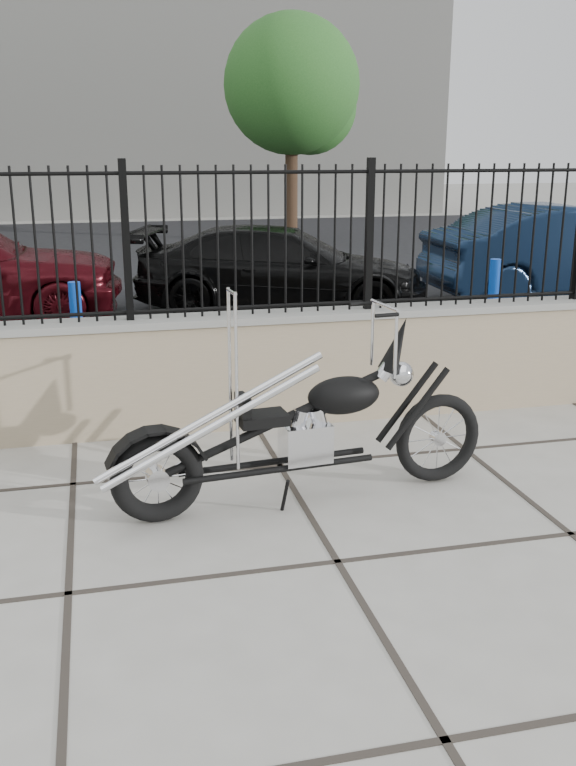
% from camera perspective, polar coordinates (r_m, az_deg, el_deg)
% --- Properties ---
extents(ground_plane, '(90.00, 90.00, 0.00)m').
position_cam_1_polar(ground_plane, '(4.78, 3.51, -12.46)').
color(ground_plane, '#99968E').
rests_on(ground_plane, ground).
extents(parking_lot, '(30.00, 30.00, 0.00)m').
position_cam_1_polar(parking_lot, '(16.70, -9.07, 8.21)').
color(parking_lot, black).
rests_on(parking_lot, ground).
extents(retaining_wall, '(14.00, 0.36, 0.96)m').
position_cam_1_polar(retaining_wall, '(6.86, -2.45, 0.95)').
color(retaining_wall, gray).
rests_on(retaining_wall, ground_plane).
extents(iron_fence, '(14.00, 0.08, 1.20)m').
position_cam_1_polar(iron_fence, '(6.66, -2.56, 9.95)').
color(iron_fence, black).
rests_on(iron_fence, retaining_wall).
extents(background_building, '(22.00, 6.00, 8.00)m').
position_cam_1_polar(background_building, '(30.57, -11.68, 19.19)').
color(background_building, beige).
rests_on(background_building, ground_plane).
extents(chopper_motorcycle, '(2.51, 0.68, 1.49)m').
position_cam_1_polar(chopper_motorcycle, '(5.25, 0.76, -0.89)').
color(chopper_motorcycle, black).
rests_on(chopper_motorcycle, ground_plane).
extents(car_black, '(4.49, 2.93, 1.21)m').
position_cam_1_polar(car_black, '(11.71, -0.46, 8.01)').
color(car_black, black).
rests_on(car_black, parking_lot).
extents(car_blue, '(4.43, 1.65, 1.45)m').
position_cam_1_polar(car_blue, '(13.33, 19.18, 8.65)').
color(car_blue, black).
rests_on(car_blue, parking_lot).
extents(bollard_a, '(0.15, 0.15, 1.01)m').
position_cam_1_polar(bollard_a, '(8.45, -14.59, 3.53)').
color(bollard_a, '#0A4AA4').
rests_on(bollard_a, ground_plane).
extents(bollard_b, '(0.16, 0.16, 1.05)m').
position_cam_1_polar(bollard_b, '(9.80, 14.20, 5.40)').
color(bollard_b, blue).
rests_on(bollard_b, ground_plane).
extents(tree_right, '(3.27, 3.27, 5.52)m').
position_cam_1_polar(tree_right, '(20.66, 0.25, 20.66)').
color(tree_right, '#382619').
rests_on(tree_right, ground_plane).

